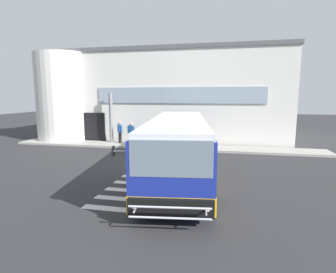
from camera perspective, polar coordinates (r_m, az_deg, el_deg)
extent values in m
cube|color=#2B2B2D|center=(15.11, -5.62, -5.81)|extent=(80.00, 90.00, 0.02)
cube|color=silver|center=(9.12, -4.99, -15.71)|extent=(4.40, 0.36, 0.01)
cube|color=silver|center=(9.91, -3.43, -13.63)|extent=(4.40, 0.36, 0.01)
cube|color=silver|center=(10.72, -2.13, -11.85)|extent=(4.40, 0.36, 0.01)
cube|color=silver|center=(11.54, -1.02, -10.32)|extent=(4.40, 0.36, 0.01)
cube|color=silver|center=(12.38, -0.07, -9.00)|extent=(4.40, 0.36, 0.01)
cube|color=silver|center=(26.31, 2.26, 8.32)|extent=(18.73, 12.00, 7.18)
cube|color=#56565B|center=(26.55, 2.31, 16.41)|extent=(18.93, 12.20, 0.30)
cylinder|color=silver|center=(24.40, -21.32, 7.71)|extent=(4.40, 4.40, 7.18)
cube|color=black|center=(22.55, -15.36, 1.86)|extent=(1.80, 0.16, 2.40)
cube|color=#8C9EAD|center=(20.19, 2.14, 8.80)|extent=(12.73, 0.10, 1.20)
cube|color=#9E9B93|center=(19.61, -1.38, -2.15)|extent=(22.73, 2.00, 0.15)
cylinder|color=slate|center=(21.24, -12.06, 3.94)|extent=(0.28, 0.28, 3.84)
cube|color=navy|center=(12.88, 2.18, -1.78)|extent=(3.98, 11.11, 2.15)
cube|color=#F2AD19|center=(13.05, 2.16, -5.24)|extent=(4.03, 11.15, 0.55)
cube|color=silver|center=(12.72, 2.21, 3.43)|extent=(3.86, 10.90, 0.20)
cube|color=slate|center=(7.49, 0.65, -4.76)|extent=(2.34, 0.43, 1.05)
cube|color=slate|center=(13.11, 7.90, 0.55)|extent=(1.34, 9.58, 0.95)
cube|color=slate|center=(13.20, -3.39, 0.67)|extent=(1.34, 9.58, 0.95)
cube|color=black|center=(7.42, 0.66, -2.09)|extent=(2.14, 0.39, 0.28)
cube|color=black|center=(7.81, 0.57, -14.98)|extent=(2.45, 0.53, 0.52)
sphere|color=beige|center=(7.78, 8.38, -15.04)|extent=(0.18, 0.18, 0.18)
sphere|color=beige|center=(7.90, -7.14, -14.63)|extent=(0.18, 0.18, 0.18)
cylinder|color=#B7B7BF|center=(7.89, -10.17, -3.09)|extent=(0.40, 0.10, 0.05)
cube|color=black|center=(7.94, -11.57, -3.06)|extent=(0.07, 0.20, 0.28)
cylinder|color=black|center=(9.62, 8.46, -11.25)|extent=(0.43, 1.03, 1.00)
cylinder|color=black|center=(9.73, -5.74, -10.96)|extent=(0.43, 1.03, 1.00)
cylinder|color=black|center=(15.26, 6.90, -3.72)|extent=(0.43, 1.03, 1.00)
cylinder|color=black|center=(15.33, -1.93, -3.60)|extent=(0.43, 1.03, 1.00)
cylinder|color=black|center=(16.53, 6.70, -2.75)|extent=(0.43, 1.03, 1.00)
cylinder|color=black|center=(16.59, -1.44, -2.65)|extent=(0.43, 1.03, 1.00)
cylinder|color=#B7B7BF|center=(7.53, 0.38, -17.01)|extent=(2.24, 0.36, 0.06)
cylinder|color=#B7B7BF|center=(7.41, 0.38, -14.92)|extent=(2.24, 0.36, 0.06)
cylinder|color=#B7B7BF|center=(7.65, 8.06, -15.43)|extent=(0.12, 0.50, 0.05)
cylinder|color=#B7B7BF|center=(7.77, -6.96, -15.02)|extent=(0.12, 0.50, 0.05)
cylinder|color=#2D2D33|center=(20.79, -10.06, -0.25)|extent=(0.15, 0.15, 0.85)
cylinder|color=#2D2D33|center=(20.97, -10.32, -0.19)|extent=(0.15, 0.15, 0.85)
cube|color=#2659A5|center=(20.78, -10.24, 1.73)|extent=(0.43, 0.41, 0.58)
sphere|color=tan|center=(20.74, -10.27, 2.88)|extent=(0.23, 0.23, 0.23)
cylinder|color=#2659A5|center=(20.57, -9.91, 1.53)|extent=(0.09, 0.09, 0.55)
cylinder|color=#2659A5|center=(21.01, -10.56, 1.66)|extent=(0.09, 0.09, 0.55)
cylinder|color=#2D2D33|center=(20.08, -7.62, -0.51)|extent=(0.15, 0.15, 0.85)
cylinder|color=#2D2D33|center=(20.19, -8.10, -0.48)|extent=(0.15, 0.15, 0.85)
cube|color=#2659A5|center=(20.03, -7.91, 1.53)|extent=(0.42, 0.29, 0.58)
sphere|color=tan|center=(19.98, -7.93, 2.72)|extent=(0.23, 0.23, 0.23)
cylinder|color=#2659A5|center=(19.91, -7.29, 1.35)|extent=(0.09, 0.09, 0.55)
cylinder|color=#2659A5|center=(20.17, -8.51, 1.42)|extent=(0.09, 0.09, 0.55)
cylinder|color=#2D2D33|center=(19.57, -4.23, -0.70)|extent=(0.15, 0.15, 0.85)
cylinder|color=#2D2D33|center=(19.61, -4.80, -0.69)|extent=(0.15, 0.15, 0.85)
cube|color=#2659A5|center=(19.49, -4.55, 1.38)|extent=(0.39, 0.24, 0.58)
sphere|color=tan|center=(19.44, -4.56, 2.61)|extent=(0.23, 0.23, 0.23)
cylinder|color=#2659A5|center=(19.44, -3.82, 1.22)|extent=(0.09, 0.09, 0.55)
cylinder|color=#2659A5|center=(19.55, -5.26, 1.25)|extent=(0.09, 0.09, 0.55)
cube|color=maroon|center=(19.65, -4.43, 1.39)|extent=(0.31, 0.20, 0.44)
cylinder|color=yellow|center=(18.54, -3.95, -1.62)|extent=(0.18, 0.18, 0.90)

